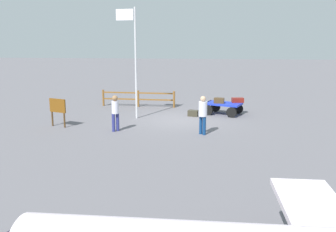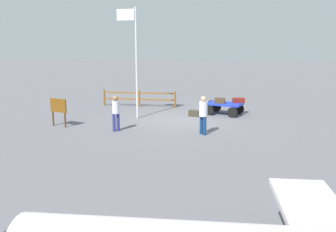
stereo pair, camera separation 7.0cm
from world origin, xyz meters
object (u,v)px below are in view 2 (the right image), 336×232
(suitcase_grey, at_px, (220,101))
(suitcase_tan, at_px, (238,100))
(suitcase_dark, at_px, (194,113))
(luggage_cart, at_px, (224,106))
(worker_trailing, at_px, (116,111))
(flagpole, at_px, (134,54))
(signboard, at_px, (58,108))
(worker_lead, at_px, (203,112))

(suitcase_grey, distance_m, suitcase_tan, 1.07)
(suitcase_grey, height_order, suitcase_dark, suitcase_grey)
(luggage_cart, distance_m, suitcase_grey, 0.42)
(suitcase_tan, bearing_deg, worker_trailing, 38.89)
(suitcase_tan, xyz_separation_m, flagpole, (5.39, 1.71, 2.54))
(suitcase_grey, xyz_separation_m, suitcase_dark, (1.36, 0.50, -0.63))
(flagpole, bearing_deg, suitcase_tan, -162.39)
(signboard, bearing_deg, suitcase_tan, -154.83)
(worker_trailing, distance_m, flagpole, 3.72)
(suitcase_grey, bearing_deg, worker_lead, 79.84)
(suitcase_tan, distance_m, worker_trailing, 7.27)
(luggage_cart, distance_m, flagpole, 5.62)
(suitcase_dark, bearing_deg, worker_lead, 98.58)
(luggage_cart, relative_size, worker_lead, 1.31)
(suitcase_tan, bearing_deg, signboard, 25.17)
(worker_trailing, relative_size, signboard, 1.22)
(suitcase_grey, bearing_deg, suitcase_tan, -161.14)
(suitcase_dark, bearing_deg, suitcase_grey, -159.65)
(luggage_cart, distance_m, signboard, 8.66)
(suitcase_grey, xyz_separation_m, suitcase_tan, (-1.02, -0.35, -0.02))
(suitcase_tan, relative_size, signboard, 0.51)
(suitcase_grey, xyz_separation_m, worker_lead, (0.78, 4.35, 0.21))
(luggage_cart, relative_size, suitcase_grey, 3.79)
(luggage_cart, relative_size, signboard, 1.66)
(luggage_cart, xyz_separation_m, worker_trailing, (4.87, 4.37, 0.47))
(suitcase_tan, height_order, worker_lead, worker_lead)
(worker_lead, bearing_deg, flagpole, -39.69)
(suitcase_tan, relative_size, flagpole, 0.12)
(luggage_cart, height_order, worker_lead, worker_lead)
(worker_trailing, xyz_separation_m, flagpole, (-0.27, -2.85, 2.38))
(luggage_cart, height_order, flagpole, flagpole)
(suitcase_tan, height_order, suitcase_dark, suitcase_tan)
(worker_lead, xyz_separation_m, flagpole, (3.60, -2.99, 2.32))
(suitcase_grey, bearing_deg, luggage_cart, -146.27)
(suitcase_dark, xyz_separation_m, flagpole, (3.02, 0.86, 3.16))
(luggage_cart, height_order, suitcase_grey, suitcase_grey)
(signboard, bearing_deg, suitcase_grey, -154.02)
(luggage_cart, xyz_separation_m, signboard, (7.76, 3.82, 0.41))
(signboard, bearing_deg, flagpole, -143.85)
(worker_trailing, bearing_deg, luggage_cart, -138.10)
(suitcase_grey, height_order, signboard, signboard)
(suitcase_dark, height_order, worker_lead, worker_lead)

